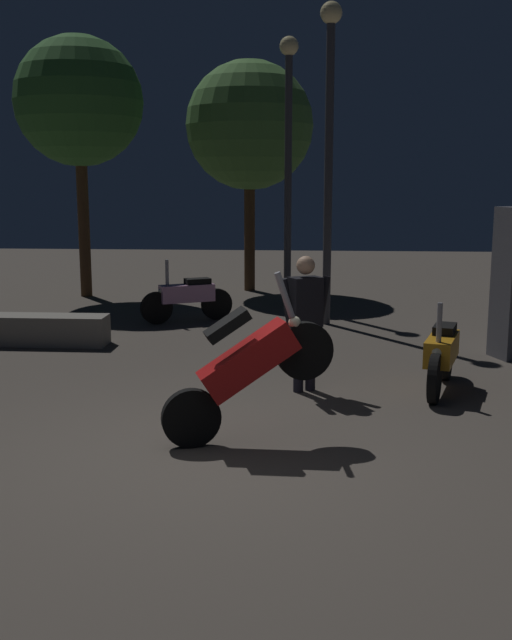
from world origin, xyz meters
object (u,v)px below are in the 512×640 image
object	(u,v)px
motorcycle_red_foreground	(248,366)
streetlamp_far	(329,126)
motorcycle_pink_parked_right	(187,297)
person_rider_beside	(305,312)
motorcycle_orange_parked_left	(442,354)
streetlamp_near	(288,139)

from	to	relation	value
motorcycle_red_foreground	streetlamp_far	size ratio (longest dim) A/B	0.31
motorcycle_red_foreground	motorcycle_pink_parked_right	size ratio (longest dim) A/B	1.07
person_rider_beside	streetlamp_far	xyz separation A→B (m)	(0.34, 4.25, 2.38)
motorcycle_orange_parked_left	streetlamp_far	size ratio (longest dim) A/B	0.31
motorcycle_orange_parked_left	motorcycle_pink_parked_right	xyz separation A→B (m)	(-3.70, 4.13, 0.00)
motorcycle_red_foreground	streetlamp_near	distance (m)	8.28
motorcycle_pink_parked_right	person_rider_beside	size ratio (longest dim) A/B	0.95
streetlamp_near	streetlamp_far	bearing A→B (deg)	-68.29
person_rider_beside	streetlamp_far	bearing A→B (deg)	146.78
motorcycle_red_foreground	motorcycle_pink_parked_right	world-z (taller)	motorcycle_red_foreground
motorcycle_orange_parked_left	person_rider_beside	size ratio (longest dim) A/B	1.01
streetlamp_far	streetlamp_near	bearing A→B (deg)	111.71
motorcycle_red_foreground	streetlamp_far	xyz separation A→B (m)	(0.86, 6.06, 2.59)
person_rider_beside	streetlamp_near	world-z (taller)	streetlamp_near
motorcycle_red_foreground	person_rider_beside	bearing A→B (deg)	55.56
motorcycle_pink_parked_right	streetlamp_far	size ratio (longest dim) A/B	0.29
motorcycle_red_foreground	streetlamp_far	distance (m)	6.65
person_rider_beside	streetlamp_far	size ratio (longest dim) A/B	0.30
person_rider_beside	streetlamp_near	bearing A→B (deg)	155.02
motorcycle_red_foreground	motorcycle_pink_parked_right	xyz separation A→B (m)	(-1.57, 6.08, -0.31)
motorcycle_pink_parked_right	person_rider_beside	distance (m)	4.78
motorcycle_orange_parked_left	person_rider_beside	xyz separation A→B (m)	(-1.61, -0.14, 0.51)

